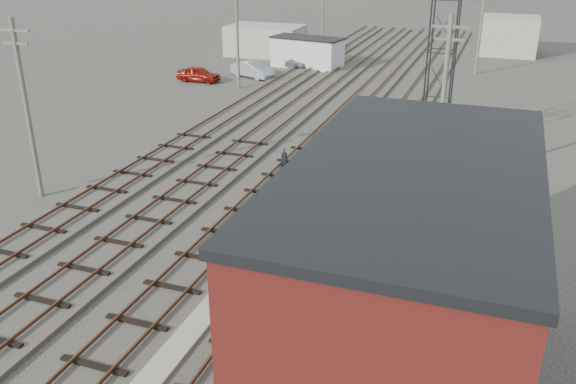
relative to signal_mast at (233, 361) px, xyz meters
The scene contains 21 objects.
ground 51.65m from the signal_mast, 94.11° to the left, with size 320.00×320.00×0.00m, color #282621.
track_right 30.58m from the signal_mast, 92.26° to the left, with size 3.20×90.00×0.39m.
track_mid_right 30.99m from the signal_mast, 99.69° to the left, with size 3.20×90.00×0.39m.
track_mid_left 31.91m from the signal_mast, 106.81° to the left, with size 3.20×90.00×0.39m.
track_left 33.28m from the signal_mast, 113.43° to the left, with size 3.20×90.00×0.39m.
platform_curb 6.75m from the signal_mast, 120.37° to the left, with size 0.90×28.00×0.26m, color gray.
brick_building 5.27m from the signal_mast, 42.32° to the left, with size 6.54×12.20×7.22m.
lattice_tower 26.99m from the signal_mast, 86.11° to the left, with size 1.60×1.60×15.00m.
utility_pole_left_a 19.98m from the signal_mast, 144.72° to the left, with size 1.80×0.24×9.00m.
utility_pole_left_b 39.97m from the signal_mast, 113.96° to the left, with size 1.80×0.24×9.00m.
utility_pole_left_c 63.60m from the signal_mast, 104.77° to the left, with size 1.80×0.24×9.00m.
utility_pole_right_a 19.80m from the signal_mast, 81.81° to the left, with size 1.80×0.24×9.00m.
utility_pole_right_b 49.59m from the signal_mast, 86.76° to the left, with size 1.80×0.24×9.00m.
shed_left 55.11m from the signal_mast, 110.95° to the left, with size 8.00×5.00×3.20m, color gray.
shed_right 61.69m from the signal_mast, 85.07° to the left, with size 6.00×6.00×4.00m, color gray.
signal_mast is the anchor object (origin of this frame).
switch_stand 20.28m from the signal_mast, 106.41° to the left, with size 0.28×0.28×1.15m.
site_trailer 48.74m from the signal_mast, 105.91° to the left, with size 7.52×4.21×2.99m.
car_red 42.88m from the signal_mast, 118.83° to the left, with size 1.61×3.99×1.36m, color maroon.
car_silver 44.16m from the signal_mast, 112.30° to the left, with size 1.56×4.47×1.47m, color #9EA1A6.
car_grey 48.70m from the signal_mast, 107.69° to the left, with size 1.72×4.22×1.23m, color gray.
Camera 1 is at (9.33, -2.87, 12.64)m, focal length 38.00 mm.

